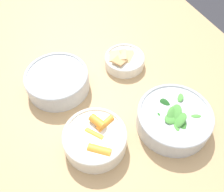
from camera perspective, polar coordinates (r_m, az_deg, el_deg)
name	(u,v)px	position (r m, az deg, el deg)	size (l,w,h in m)	color
ground_plane	(104,179)	(1.44, -1.87, -18.45)	(10.00, 10.00, 0.00)	#2D2D33
dining_table	(99,112)	(0.83, -3.08, -3.57)	(1.26, 1.06, 0.77)	tan
bowl_carrots	(95,139)	(0.63, -3.87, -9.72)	(0.16, 0.16, 0.07)	silver
bowl_greens	(174,118)	(0.68, 14.01, -4.96)	(0.20, 0.20, 0.08)	silver
bowl_beans_hotdog	(58,81)	(0.76, -12.33, 3.34)	(0.19, 0.19, 0.06)	silver
bowl_cookies	(124,60)	(0.82, 2.82, 8.22)	(0.13, 0.13, 0.04)	silver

